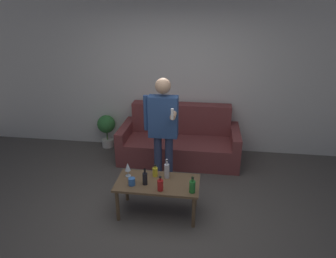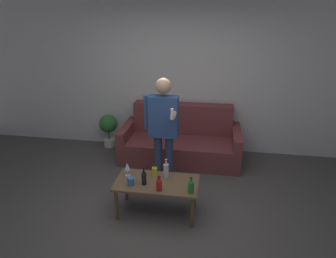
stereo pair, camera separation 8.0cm
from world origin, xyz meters
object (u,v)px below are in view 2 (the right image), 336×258
at_px(couch, 181,141).
at_px(person_standing_front, 163,125).
at_px(bottle_orange, 154,171).
at_px(coffee_table, 157,186).

distance_m(couch, person_standing_front, 1.11).
relative_size(couch, person_standing_front, 1.25).
height_order(bottle_orange, person_standing_front, person_standing_front).
distance_m(coffee_table, person_standing_front, 0.88).
xyz_separation_m(couch, coffee_table, (-0.11, -1.58, 0.09)).
relative_size(couch, coffee_table, 1.95).
xyz_separation_m(coffee_table, person_standing_front, (-0.04, 0.68, 0.55)).
bearing_deg(person_standing_front, couch, 80.61).
distance_m(bottle_orange, person_standing_front, 0.69).
bearing_deg(coffee_table, couch, 85.97).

